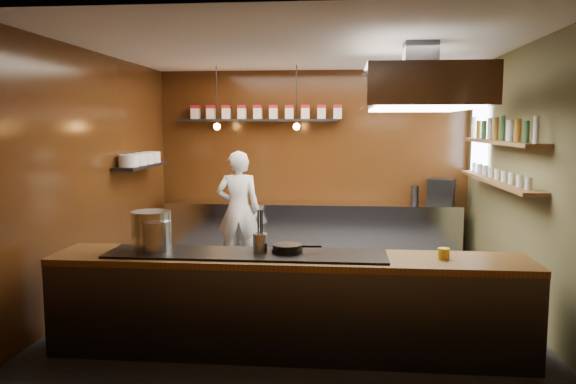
# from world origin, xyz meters

# --- Properties ---
(floor) EXTENTS (5.00, 5.00, 0.00)m
(floor) POSITION_xyz_m (0.00, 0.00, 0.00)
(floor) COLOR black
(floor) RESTS_ON ground
(back_wall) EXTENTS (5.00, 0.00, 5.00)m
(back_wall) POSITION_xyz_m (0.00, 2.50, 1.50)
(back_wall) COLOR #321B09
(back_wall) RESTS_ON ground
(left_wall) EXTENTS (0.00, 5.00, 5.00)m
(left_wall) POSITION_xyz_m (-2.50, 0.00, 1.50)
(left_wall) COLOR #321B09
(left_wall) RESTS_ON ground
(right_wall) EXTENTS (0.00, 5.00, 5.00)m
(right_wall) POSITION_xyz_m (2.50, 0.00, 1.50)
(right_wall) COLOR brown
(right_wall) RESTS_ON ground
(ceiling) EXTENTS (5.00, 5.00, 0.00)m
(ceiling) POSITION_xyz_m (0.00, 0.00, 3.00)
(ceiling) COLOR silver
(ceiling) RESTS_ON back_wall
(window_pane) EXTENTS (0.00, 1.00, 1.00)m
(window_pane) POSITION_xyz_m (2.45, 1.70, 1.90)
(window_pane) COLOR white
(window_pane) RESTS_ON right_wall
(prep_counter) EXTENTS (4.60, 0.65, 0.90)m
(prep_counter) POSITION_xyz_m (0.00, 2.17, 0.45)
(prep_counter) COLOR silver
(prep_counter) RESTS_ON floor
(pass_counter) EXTENTS (4.40, 0.72, 0.94)m
(pass_counter) POSITION_xyz_m (-0.00, -1.60, 0.47)
(pass_counter) COLOR #38383D
(pass_counter) RESTS_ON floor
(tin_shelf) EXTENTS (2.60, 0.26, 0.04)m
(tin_shelf) POSITION_xyz_m (-0.90, 2.36, 2.20)
(tin_shelf) COLOR black
(tin_shelf) RESTS_ON back_wall
(plate_shelf) EXTENTS (0.30, 1.40, 0.04)m
(plate_shelf) POSITION_xyz_m (-2.34, 1.00, 1.55)
(plate_shelf) COLOR black
(plate_shelf) RESTS_ON left_wall
(bottle_shelf_upper) EXTENTS (0.26, 2.80, 0.04)m
(bottle_shelf_upper) POSITION_xyz_m (2.34, 0.30, 1.92)
(bottle_shelf_upper) COLOR brown
(bottle_shelf_upper) RESTS_ON right_wall
(bottle_shelf_lower) EXTENTS (0.26, 2.80, 0.04)m
(bottle_shelf_lower) POSITION_xyz_m (2.34, 0.30, 1.45)
(bottle_shelf_lower) COLOR brown
(bottle_shelf_lower) RESTS_ON right_wall
(extractor_hood) EXTENTS (1.20, 2.00, 0.72)m
(extractor_hood) POSITION_xyz_m (1.30, -0.40, 2.51)
(extractor_hood) COLOR #38383D
(extractor_hood) RESTS_ON ceiling
(pendant_left) EXTENTS (0.10, 0.10, 0.95)m
(pendant_left) POSITION_xyz_m (-1.40, 1.70, 2.15)
(pendant_left) COLOR black
(pendant_left) RESTS_ON ceiling
(pendant_right) EXTENTS (0.10, 0.10, 0.95)m
(pendant_right) POSITION_xyz_m (-0.20, 1.70, 2.15)
(pendant_right) COLOR black
(pendant_right) RESTS_ON ceiling
(storage_tins) EXTENTS (2.43, 0.13, 0.22)m
(storage_tins) POSITION_xyz_m (-0.75, 2.36, 2.33)
(storage_tins) COLOR beige
(storage_tins) RESTS_ON tin_shelf
(plate_stacks) EXTENTS (0.26, 1.16, 0.16)m
(plate_stacks) POSITION_xyz_m (-2.34, 1.00, 1.65)
(plate_stacks) COLOR white
(plate_stacks) RESTS_ON plate_shelf
(bottles) EXTENTS (0.06, 2.66, 0.24)m
(bottles) POSITION_xyz_m (2.34, 0.30, 2.06)
(bottles) COLOR silver
(bottles) RESTS_ON bottle_shelf_upper
(wine_glasses) EXTENTS (0.07, 2.37, 0.13)m
(wine_glasses) POSITION_xyz_m (2.34, 0.30, 1.53)
(wine_glasses) COLOR silver
(wine_glasses) RESTS_ON bottle_shelf_lower
(stockpot_large) EXTENTS (0.46, 0.46, 0.36)m
(stockpot_large) POSITION_xyz_m (-1.33, -1.51, 1.12)
(stockpot_large) COLOR #B6B8BD
(stockpot_large) RESTS_ON pass_counter
(stockpot_small) EXTENTS (0.38, 0.38, 0.28)m
(stockpot_small) POSITION_xyz_m (-1.27, -1.59, 1.08)
(stockpot_small) COLOR #B6B8BD
(stockpot_small) RESTS_ON pass_counter
(utensil_crock) EXTENTS (0.18, 0.18, 0.18)m
(utensil_crock) POSITION_xyz_m (-0.27, -1.55, 1.03)
(utensil_crock) COLOR #B8BBC0
(utensil_crock) RESTS_ON pass_counter
(frying_pan) EXTENTS (0.47, 0.30, 0.07)m
(frying_pan) POSITION_xyz_m (-0.02, -1.53, 0.98)
(frying_pan) COLOR black
(frying_pan) RESTS_ON pass_counter
(butter_jar) EXTENTS (0.12, 0.12, 0.09)m
(butter_jar) POSITION_xyz_m (1.40, -1.57, 0.97)
(butter_jar) COLOR yellow
(butter_jar) RESTS_ON pass_counter
(espresso_machine) EXTENTS (0.48, 0.47, 0.39)m
(espresso_machine) POSITION_xyz_m (2.02, 2.25, 1.10)
(espresso_machine) COLOR black
(espresso_machine) RESTS_ON prep_counter
(chef) EXTENTS (0.68, 0.49, 1.75)m
(chef) POSITION_xyz_m (-1.04, 1.44, 0.87)
(chef) COLOR silver
(chef) RESTS_ON floor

